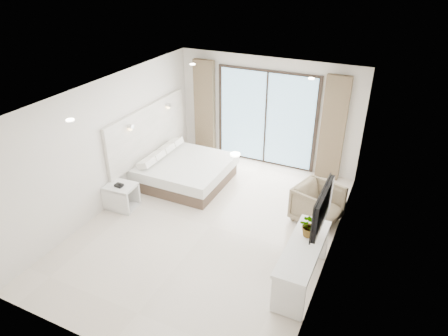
{
  "coord_description": "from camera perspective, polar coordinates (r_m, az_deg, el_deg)",
  "views": [
    {
      "loc": [
        3.0,
        -5.71,
        4.8
      ],
      "look_at": [
        0.11,
        0.4,
        1.14
      ],
      "focal_mm": 32.0,
      "sensor_mm": 36.0,
      "label": 1
    }
  ],
  "objects": [
    {
      "name": "room_shell",
      "position": [
        8.0,
        -0.58,
        4.67
      ],
      "size": [
        4.62,
        6.22,
        2.72
      ],
      "color": "silver",
      "rests_on": "ground"
    },
    {
      "name": "phone",
      "position": [
        8.51,
        -14.78,
        -2.41
      ],
      "size": [
        0.17,
        0.13,
        0.05
      ],
      "primitive_type": "cube",
      "rotation": [
        0.0,
        0.0,
        -0.03
      ],
      "color": "black",
      "rests_on": "nightstand"
    },
    {
      "name": "nightstand",
      "position": [
        8.7,
        -14.38,
        -3.95
      ],
      "size": [
        0.63,
        0.54,
        0.54
      ],
      "rotation": [
        0.0,
        0.0,
        0.08
      ],
      "color": "silver",
      "rests_on": "ground"
    },
    {
      "name": "bed",
      "position": [
        9.4,
        -5.67,
        -0.44
      ],
      "size": [
        1.94,
        1.85,
        0.68
      ],
      "color": "brown",
      "rests_on": "ground"
    },
    {
      "name": "ground",
      "position": [
        8.04,
        -1.96,
        -8.26
      ],
      "size": [
        6.2,
        6.2,
        0.0
      ],
      "primitive_type": "plane",
      "color": "beige",
      "rests_on": "ground"
    },
    {
      "name": "console_desk",
      "position": [
        6.59,
        11.18,
        -12.26
      ],
      "size": [
        0.52,
        1.66,
        0.77
      ],
      "color": "silver",
      "rests_on": "ground"
    },
    {
      "name": "plant",
      "position": [
        6.6,
        12.16,
        -8.34
      ],
      "size": [
        0.45,
        0.47,
        0.3
      ],
      "primitive_type": "imported",
      "rotation": [
        0.0,
        0.0,
        0.32
      ],
      "color": "#33662D",
      "rests_on": "console_desk"
    },
    {
      "name": "armchair",
      "position": [
        8.17,
        13.25,
        -4.83
      ],
      "size": [
        0.98,
        1.02,
        0.85
      ],
      "primitive_type": "imported",
      "rotation": [
        0.0,
        0.0,
        1.27
      ],
      "color": "#827555",
      "rests_on": "ground"
    }
  ]
}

